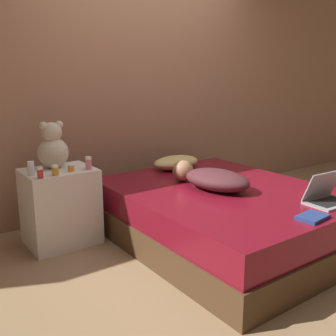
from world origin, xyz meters
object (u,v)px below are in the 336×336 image
object	(u,v)px
pillow	(176,162)
book	(312,217)
laptop	(327,196)
bottle_amber	(55,170)
teddy_bear	(53,148)
bottle_pink	(88,163)
bottle_orange	(71,168)
bottle_clear	(31,168)
bottle_red	(40,173)
person_lying	(212,178)

from	to	relation	value
pillow	book	xyz separation A→B (m)	(-0.11, -1.63, -0.05)
laptop	bottle_amber	size ratio (longest dim) A/B	4.55
pillow	teddy_bear	xyz separation A→B (m)	(-1.21, 0.05, 0.27)
bottle_amber	bottle_pink	world-z (taller)	bottle_pink
bottle_amber	bottle_orange	world-z (taller)	bottle_amber
bottle_amber	bottle_clear	bearing A→B (deg)	142.44
teddy_bear	bottle_red	xyz separation A→B (m)	(-0.20, -0.27, -0.12)
laptop	bottle_orange	xyz separation A→B (m)	(-1.40, 1.34, 0.15)
bottle_clear	laptop	bearing A→B (deg)	-39.56
laptop	bottle_pink	size ratio (longest dim) A/B	3.40
pillow	bottle_orange	distance (m)	1.17
bottle_clear	bottle_pink	xyz separation A→B (m)	(0.43, -0.08, -0.00)
bottle_red	bottle_amber	xyz separation A→B (m)	(0.12, 0.02, -0.00)
bottle_amber	bottle_orange	xyz separation A→B (m)	(0.14, 0.05, -0.01)
bottle_amber	bottle_pink	bearing A→B (deg)	6.66
teddy_bear	bottle_pink	xyz separation A→B (m)	(0.21, -0.22, -0.11)
teddy_bear	bottle_red	world-z (taller)	teddy_bear
laptop	bottle_pink	distance (m)	1.83
bottle_red	teddy_bear	bearing A→B (deg)	53.77
pillow	bottle_amber	distance (m)	1.32
person_lying	laptop	bearing A→B (deg)	-72.01
bottle_red	bottle_orange	size ratio (longest dim) A/B	1.45
teddy_bear	bottle_amber	world-z (taller)	teddy_bear
bottle_amber	bottle_orange	distance (m)	0.15
laptop	bottle_pink	bearing A→B (deg)	136.53
bottle_orange	bottle_clear	size ratio (longest dim) A/B	0.55
pillow	bottle_clear	size ratio (longest dim) A/B	4.69
bottle_amber	book	world-z (taller)	bottle_amber
person_lying	teddy_bear	xyz separation A→B (m)	(-1.05, 0.76, 0.25)
book	laptop	bearing A→B (deg)	20.78
teddy_bear	bottle_orange	distance (m)	0.25
person_lying	laptop	size ratio (longest dim) A/B	2.19
person_lying	bottle_amber	distance (m)	1.24
bottle_red	book	bearing A→B (deg)	-47.18
bottle_pink	book	world-z (taller)	bottle_pink
teddy_bear	bottle_clear	bearing A→B (deg)	-148.25
person_lying	bottle_red	xyz separation A→B (m)	(-1.25, 0.48, 0.13)
book	bottle_orange	bearing A→B (deg)	125.05
pillow	person_lying	world-z (taller)	person_lying
laptop	teddy_bear	distance (m)	2.14
bottle_red	bottle_pink	bearing A→B (deg)	7.64
person_lying	bottle_orange	world-z (taller)	bottle_orange
bottle_clear	bottle_pink	distance (m)	0.44
pillow	bottle_pink	distance (m)	1.04
pillow	bottle_pink	world-z (taller)	bottle_pink
bottle_orange	laptop	bearing A→B (deg)	-43.64
bottle_orange	bottle_clear	distance (m)	0.30
teddy_bear	bottle_amber	xyz separation A→B (m)	(-0.08, -0.25, -0.13)
person_lying	bottle_red	distance (m)	1.34
pillow	laptop	distance (m)	1.51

